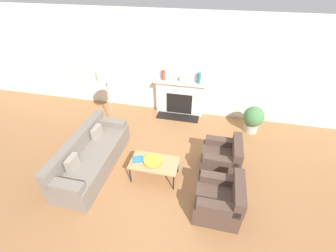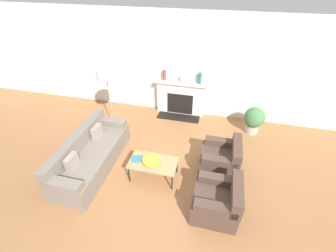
# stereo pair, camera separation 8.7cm
# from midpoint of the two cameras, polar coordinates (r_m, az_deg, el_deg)

# --- Properties ---
(ground_plane) EXTENTS (18.00, 18.00, 0.00)m
(ground_plane) POSITION_cam_midpoint_polar(r_m,az_deg,el_deg) (4.83, -2.24, -15.64)
(ground_plane) COLOR #99663D
(wall_back) EXTENTS (18.00, 0.06, 2.90)m
(wall_back) POSITION_cam_midpoint_polar(r_m,az_deg,el_deg) (6.51, 4.62, 14.75)
(wall_back) COLOR silver
(wall_back) RESTS_ON ground_plane
(fireplace) EXTENTS (1.53, 0.59, 1.05)m
(fireplace) POSITION_cam_midpoint_polar(r_m,az_deg,el_deg) (6.80, 2.62, 7.05)
(fireplace) COLOR silver
(fireplace) RESTS_ON ground_plane
(couch) EXTENTS (0.84, 2.27, 0.81)m
(couch) POSITION_cam_midpoint_polar(r_m,az_deg,el_deg) (5.33, -19.35, -7.28)
(couch) COLOR slate
(couch) RESTS_ON ground_plane
(armchair_near) EXTENTS (0.81, 0.81, 0.78)m
(armchair_near) POSITION_cam_midpoint_polar(r_m,az_deg,el_deg) (4.38, 12.45, -17.94)
(armchair_near) COLOR #4C382D
(armchair_near) RESTS_ON ground_plane
(armchair_far) EXTENTS (0.81, 0.81, 0.78)m
(armchair_far) POSITION_cam_midpoint_polar(r_m,az_deg,el_deg) (5.13, 13.01, -7.99)
(armchair_far) COLOR #4C382D
(armchair_far) RESTS_ON ground_plane
(coffee_table) EXTENTS (1.01, 0.56, 0.43)m
(coffee_table) POSITION_cam_midpoint_polar(r_m,az_deg,el_deg) (4.76, -4.03, -9.48)
(coffee_table) COLOR tan
(coffee_table) RESTS_ON ground_plane
(bowl) EXTENTS (0.38, 0.38, 0.07)m
(bowl) POSITION_cam_midpoint_polar(r_m,az_deg,el_deg) (4.72, -4.45, -8.68)
(bowl) COLOR gold
(bowl) RESTS_ON coffee_table
(book) EXTENTS (0.27, 0.26, 0.02)m
(book) POSITION_cam_midpoint_polar(r_m,az_deg,el_deg) (4.82, -8.16, -8.34)
(book) COLOR teal
(book) RESTS_ON coffee_table
(floor_lamp) EXTENTS (0.44, 0.44, 1.77)m
(floor_lamp) POSITION_cam_midpoint_polar(r_m,az_deg,el_deg) (5.75, -15.87, 10.87)
(floor_lamp) COLOR gray
(floor_lamp) RESTS_ON ground_plane
(mantel_vase_left) EXTENTS (0.11, 0.11, 0.29)m
(mantel_vase_left) POSITION_cam_midpoint_polar(r_m,az_deg,el_deg) (6.61, -1.56, 12.77)
(mantel_vase_left) COLOR brown
(mantel_vase_left) RESTS_ON fireplace
(mantel_vase_center_left) EXTENTS (0.13, 0.13, 0.16)m
(mantel_vase_center_left) POSITION_cam_midpoint_polar(r_m,az_deg,el_deg) (6.53, 3.01, 11.83)
(mantel_vase_center_left) COLOR beige
(mantel_vase_center_left) RESTS_ON fireplace
(mantel_vase_center_right) EXTENTS (0.11, 0.11, 0.31)m
(mantel_vase_center_right) POSITION_cam_midpoint_polar(r_m,az_deg,el_deg) (6.45, 7.45, 11.97)
(mantel_vase_center_right) COLOR #28666B
(mantel_vase_center_right) RESTS_ON fireplace
(potted_plant) EXTENTS (0.54, 0.54, 0.75)m
(potted_plant) POSITION_cam_midpoint_polar(r_m,az_deg,el_deg) (6.43, 20.47, 1.87)
(potted_plant) COLOR #B2A899
(potted_plant) RESTS_ON ground_plane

